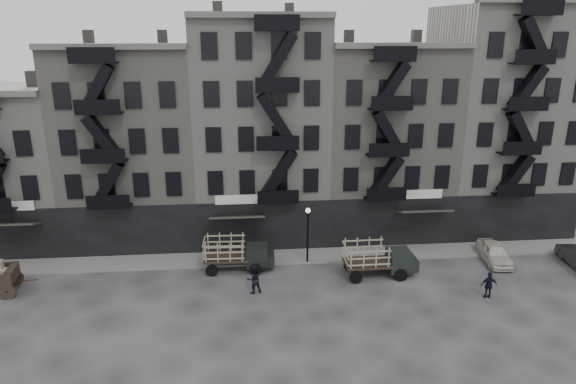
{
  "coord_description": "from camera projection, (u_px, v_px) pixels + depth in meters",
  "views": [
    {
      "loc": [
        -1.46,
        -31.06,
        16.53
      ],
      "look_at": [
        1.71,
        4.0,
        5.06
      ],
      "focal_mm": 32.0,
      "sensor_mm": 36.0,
      "label": 1
    }
  ],
  "objects": [
    {
      "name": "pedestrian_mid",
      "position": [
        254.0,
        279.0,
        32.99
      ],
      "size": [
        1.11,
        0.95,
        1.97
      ],
      "primitive_type": "imported",
      "rotation": [
        0.0,
        0.0,
        3.39
      ],
      "color": "black",
      "rests_on": "ground"
    },
    {
      "name": "building_midwest",
      "position": [
        135.0,
        144.0,
        40.78
      ],
      "size": [
        10.0,
        11.35,
        16.2
      ],
      "color": "gray",
      "rests_on": "ground"
    },
    {
      "name": "ground",
      "position": [
        268.0,
        282.0,
        34.66
      ],
      "size": [
        140.0,
        140.0,
        0.0
      ],
      "primitive_type": "plane",
      "color": "#38383A",
      "rests_on": "ground"
    },
    {
      "name": "sidewalk",
      "position": [
        265.0,
        257.0,
        38.18
      ],
      "size": [
        55.0,
        2.5,
        0.15
      ],
      "primitive_type": "cube",
      "color": "slate",
      "rests_on": "ground"
    },
    {
      "name": "building_mideast",
      "position": [
        381.0,
        140.0,
        42.49
      ],
      "size": [
        10.0,
        11.35,
        16.2
      ],
      "color": "gray",
      "rests_on": "ground"
    },
    {
      "name": "policeman",
      "position": [
        489.0,
        285.0,
        32.41
      ],
      "size": [
        1.06,
        0.49,
        1.77
      ],
      "primitive_type": "imported",
      "rotation": [
        0.0,
        0.0,
        3.09
      ],
      "color": "black",
      "rests_on": "ground"
    },
    {
      "name": "building_west",
      "position": [
        7.0,
        166.0,
        40.39
      ],
      "size": [
        10.0,
        11.35,
        13.2
      ],
      "color": "#A19B94",
      "rests_on": "ground"
    },
    {
      "name": "building_east",
      "position": [
        499.0,
        120.0,
        42.88
      ],
      "size": [
        10.0,
        11.35,
        19.2
      ],
      "color": "#A19B94",
      "rests_on": "ground"
    },
    {
      "name": "stake_truck_east",
      "position": [
        378.0,
        257.0,
        35.12
      ],
      "size": [
        5.05,
        2.17,
        2.51
      ],
      "rotation": [
        0.0,
        0.0,
        0.02
      ],
      "color": "black",
      "rests_on": "ground"
    },
    {
      "name": "car_east",
      "position": [
        494.0,
        253.0,
        37.46
      ],
      "size": [
        2.12,
        4.32,
        1.42
      ],
      "primitive_type": "imported",
      "rotation": [
        0.0,
        0.0,
        -0.11
      ],
      "color": "beige",
      "rests_on": "ground"
    },
    {
      "name": "lamp_post",
      "position": [
        308.0,
        228.0,
        36.51
      ],
      "size": [
        0.36,
        0.36,
        4.28
      ],
      "color": "black",
      "rests_on": "ground"
    },
    {
      "name": "stake_truck_west",
      "position": [
        237.0,
        251.0,
        36.02
      ],
      "size": [
        4.95,
        2.19,
        2.45
      ],
      "rotation": [
        0.0,
        0.0,
        -0.04
      ],
      "color": "black",
      "rests_on": "ground"
    },
    {
      "name": "building_center",
      "position": [
        260.0,
        130.0,
        41.33
      ],
      "size": [
        10.0,
        11.35,
        18.2
      ],
      "color": "#A19B94",
      "rests_on": "ground"
    }
  ]
}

